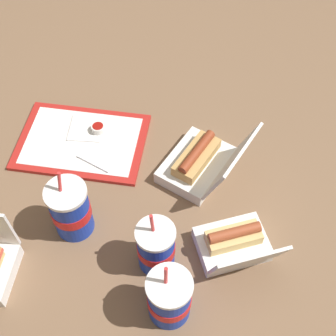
{
  "coord_description": "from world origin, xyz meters",
  "views": [
    {
      "loc": [
        -0.01,
        0.75,
        1.08
      ],
      "look_at": [
        -0.01,
        0.0,
        0.05
      ],
      "focal_mm": 50.0,
      "sensor_mm": 36.0,
      "label": 1
    }
  ],
  "objects_px": {
    "soda_cup_corner": "(169,298)",
    "plastic_fork": "(94,163)",
    "clamshell_hotdog_right": "(200,162)",
    "food_tray": "(82,142)",
    "soda_cup_back": "(71,210)",
    "clamshell_hotdog_left": "(234,244)",
    "soda_cup_front": "(156,247)",
    "ketchup_cup": "(98,128)"
  },
  "relations": [
    {
      "from": "soda_cup_back",
      "to": "soda_cup_front",
      "type": "bearing_deg",
      "value": 155.0
    },
    {
      "from": "ketchup_cup",
      "to": "food_tray",
      "type": "bearing_deg",
      "value": 35.34
    },
    {
      "from": "clamshell_hotdog_left",
      "to": "soda_cup_front",
      "type": "bearing_deg",
      "value": 7.48
    },
    {
      "from": "clamshell_hotdog_left",
      "to": "soda_cup_back",
      "type": "xyz_separation_m",
      "value": [
        0.4,
        -0.07,
        0.04
      ]
    },
    {
      "from": "soda_cup_back",
      "to": "food_tray",
      "type": "bearing_deg",
      "value": -87.35
    },
    {
      "from": "soda_cup_back",
      "to": "clamshell_hotdog_right",
      "type": "bearing_deg",
      "value": -151.97
    },
    {
      "from": "soda_cup_corner",
      "to": "clamshell_hotdog_right",
      "type": "bearing_deg",
      "value": -102.42
    },
    {
      "from": "soda_cup_front",
      "to": "plastic_fork",
      "type": "bearing_deg",
      "value": -58.09
    },
    {
      "from": "plastic_fork",
      "to": "clamshell_hotdog_right",
      "type": "relative_size",
      "value": 0.39
    },
    {
      "from": "plastic_fork",
      "to": "soda_cup_front",
      "type": "distance_m",
      "value": 0.35
    },
    {
      "from": "ketchup_cup",
      "to": "soda_cup_back",
      "type": "bearing_deg",
      "value": 83.63
    },
    {
      "from": "ketchup_cup",
      "to": "soda_cup_corner",
      "type": "xyz_separation_m",
      "value": [
        -0.21,
        0.54,
        0.05
      ]
    },
    {
      "from": "ketchup_cup",
      "to": "soda_cup_corner",
      "type": "height_order",
      "value": "soda_cup_corner"
    },
    {
      "from": "clamshell_hotdog_right",
      "to": "soda_cup_corner",
      "type": "relative_size",
      "value": 1.35
    },
    {
      "from": "soda_cup_front",
      "to": "clamshell_hotdog_right",
      "type": "bearing_deg",
      "value": -113.31
    },
    {
      "from": "ketchup_cup",
      "to": "soda_cup_corner",
      "type": "distance_m",
      "value": 0.58
    },
    {
      "from": "clamshell_hotdog_left",
      "to": "soda_cup_corner",
      "type": "distance_m",
      "value": 0.22
    },
    {
      "from": "food_tray",
      "to": "soda_cup_back",
      "type": "height_order",
      "value": "soda_cup_back"
    },
    {
      "from": "soda_cup_corner",
      "to": "food_tray",
      "type": "bearing_deg",
      "value": -62.95
    },
    {
      "from": "food_tray",
      "to": "soda_cup_back",
      "type": "distance_m",
      "value": 0.29
    },
    {
      "from": "plastic_fork",
      "to": "soda_cup_back",
      "type": "distance_m",
      "value": 0.21
    },
    {
      "from": "food_tray",
      "to": "clamshell_hotdog_right",
      "type": "xyz_separation_m",
      "value": [
        -0.34,
        0.1,
        0.03
      ]
    },
    {
      "from": "food_tray",
      "to": "clamshell_hotdog_right",
      "type": "height_order",
      "value": "clamshell_hotdog_right"
    },
    {
      "from": "plastic_fork",
      "to": "soda_cup_corner",
      "type": "distance_m",
      "value": 0.47
    },
    {
      "from": "ketchup_cup",
      "to": "clamshell_hotdog_right",
      "type": "relative_size",
      "value": 0.14
    },
    {
      "from": "soda_cup_corner",
      "to": "plastic_fork",
      "type": "bearing_deg",
      "value": -62.89
    },
    {
      "from": "clamshell_hotdog_right",
      "to": "soda_cup_back",
      "type": "distance_m",
      "value": 0.38
    },
    {
      "from": "clamshell_hotdog_left",
      "to": "soda_cup_front",
      "type": "height_order",
      "value": "soda_cup_front"
    },
    {
      "from": "food_tray",
      "to": "soda_cup_front",
      "type": "height_order",
      "value": "soda_cup_front"
    },
    {
      "from": "food_tray",
      "to": "plastic_fork",
      "type": "bearing_deg",
      "value": 116.76
    },
    {
      "from": "ketchup_cup",
      "to": "plastic_fork",
      "type": "distance_m",
      "value": 0.12
    },
    {
      "from": "plastic_fork",
      "to": "soda_cup_corner",
      "type": "bearing_deg",
      "value": 148.4
    },
    {
      "from": "food_tray",
      "to": "clamshell_hotdog_left",
      "type": "xyz_separation_m",
      "value": [
        -0.42,
        0.35,
        0.03
      ]
    },
    {
      "from": "clamshell_hotdog_left",
      "to": "soda_cup_corner",
      "type": "relative_size",
      "value": 1.0
    },
    {
      "from": "clamshell_hotdog_left",
      "to": "soda_cup_front",
      "type": "xyz_separation_m",
      "value": [
        0.19,
        0.03,
        0.03
      ]
    },
    {
      "from": "ketchup_cup",
      "to": "soda_cup_corner",
      "type": "bearing_deg",
      "value": 111.25
    },
    {
      "from": "clamshell_hotdog_right",
      "to": "soda_cup_corner",
      "type": "height_order",
      "value": "soda_cup_corner"
    },
    {
      "from": "ketchup_cup",
      "to": "clamshell_hotdog_left",
      "type": "xyz_separation_m",
      "value": [
        -0.37,
        0.39,
        0.01
      ]
    },
    {
      "from": "soda_cup_back",
      "to": "ketchup_cup",
      "type": "bearing_deg",
      "value": -96.37
    },
    {
      "from": "ketchup_cup",
      "to": "clamshell_hotdog_left",
      "type": "height_order",
      "value": "clamshell_hotdog_left"
    },
    {
      "from": "clamshell_hotdog_right",
      "to": "plastic_fork",
      "type": "bearing_deg",
      "value": -3.18
    },
    {
      "from": "clamshell_hotdog_right",
      "to": "soda_cup_back",
      "type": "relative_size",
      "value": 1.26
    }
  ]
}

